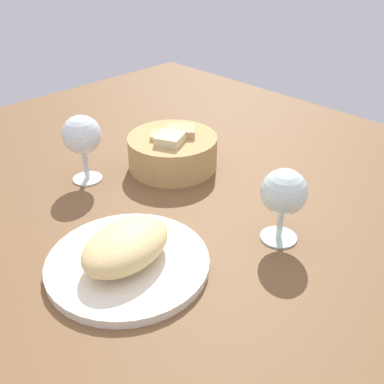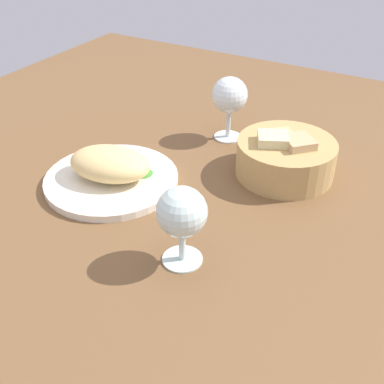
{
  "view_description": "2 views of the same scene",
  "coord_description": "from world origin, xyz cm",
  "px_view_note": "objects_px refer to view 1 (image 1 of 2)",
  "views": [
    {
      "loc": [
        -40.27,
        -52.15,
        45.85
      ],
      "look_at": [
        8.06,
        -3.16,
        3.72
      ],
      "focal_mm": 42.91,
      "sensor_mm": 36.0,
      "label": 1
    },
    {
      "loc": [
        40.14,
        -65.13,
        48.65
      ],
      "look_at": [
        7.17,
        -7.22,
        3.48
      ],
      "focal_mm": 45.08,
      "sensor_mm": 36.0,
      "label": 2
    }
  ],
  "objects_px": {
    "bread_basket": "(173,151)",
    "wine_glass_far": "(82,137)",
    "wine_glass_near": "(284,195)",
    "plate": "(128,263)"
  },
  "relations": [
    {
      "from": "bread_basket",
      "to": "wine_glass_far",
      "type": "relative_size",
      "value": 1.36
    },
    {
      "from": "wine_glass_near",
      "to": "wine_glass_far",
      "type": "relative_size",
      "value": 0.93
    },
    {
      "from": "wine_glass_near",
      "to": "bread_basket",
      "type": "bearing_deg",
      "value": 81.81
    },
    {
      "from": "plate",
      "to": "wine_glass_near",
      "type": "bearing_deg",
      "value": -27.88
    },
    {
      "from": "plate",
      "to": "bread_basket",
      "type": "xyz_separation_m",
      "value": [
        0.26,
        0.19,
        0.03
      ]
    },
    {
      "from": "plate",
      "to": "wine_glass_near",
      "type": "height_order",
      "value": "wine_glass_near"
    },
    {
      "from": "plate",
      "to": "wine_glass_far",
      "type": "bearing_deg",
      "value": 68.34
    },
    {
      "from": "bread_basket",
      "to": "plate",
      "type": "bearing_deg",
      "value": -144.76
    },
    {
      "from": "wine_glass_near",
      "to": "wine_glass_far",
      "type": "height_order",
      "value": "wine_glass_far"
    },
    {
      "from": "bread_basket",
      "to": "wine_glass_far",
      "type": "xyz_separation_m",
      "value": [
        -0.16,
        0.08,
        0.06
      ]
    }
  ]
}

